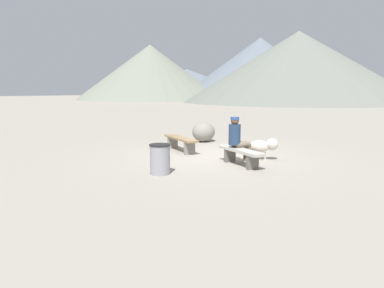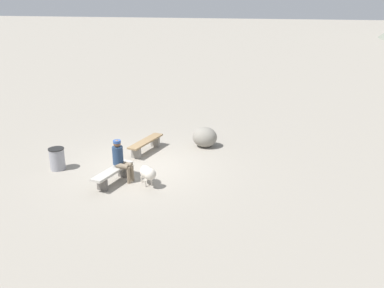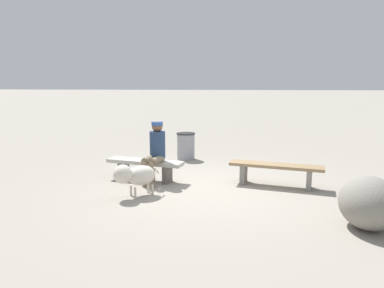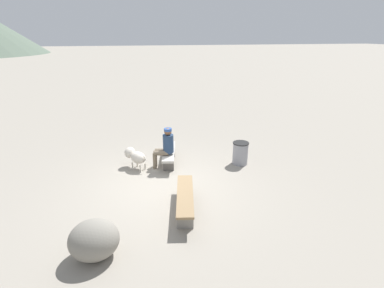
{
  "view_description": "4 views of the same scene",
  "coord_description": "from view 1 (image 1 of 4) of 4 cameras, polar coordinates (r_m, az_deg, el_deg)",
  "views": [
    {
      "loc": [
        7.73,
        -7.22,
        2.04
      ],
      "look_at": [
        -0.42,
        -0.57,
        0.38
      ],
      "focal_mm": 32.64,
      "sensor_mm": 36.0,
      "label": 1
    },
    {
      "loc": [
        11.88,
        4.68,
        5.35
      ],
      "look_at": [
        -0.55,
        1.63,
        0.76
      ],
      "focal_mm": 38.21,
      "sensor_mm": 36.0,
      "label": 2
    },
    {
      "loc": [
        -0.52,
        6.67,
        2.08
      ],
      "look_at": [
        0.48,
        -1.12,
        0.69
      ],
      "focal_mm": 32.19,
      "sensor_mm": 36.0,
      "label": 3
    },
    {
      "loc": [
        -7.06,
        0.9,
        3.95
      ],
      "look_at": [
        0.68,
        -0.95,
        0.89
      ],
      "focal_mm": 26.8,
      "sensor_mm": 36.0,
      "label": 4
    }
  ],
  "objects": [
    {
      "name": "trash_bin",
      "position": [
        8.46,
        -5.25,
        -2.47
      ],
      "size": [
        0.51,
        0.51,
        0.73
      ],
      "color": "gray",
      "rests_on": "ground"
    },
    {
      "name": "ground",
      "position": [
        10.78,
        3.76,
        -2.13
      ],
      "size": [
        210.0,
        210.0,
        0.06
      ],
      "primitive_type": "cube",
      "color": "gray"
    },
    {
      "name": "distant_peak_0",
      "position": [
        81.3,
        -0.84,
        9.84
      ],
      "size": [
        36.1,
        36.1,
        6.52
      ],
      "primitive_type": "cone",
      "color": "slate",
      "rests_on": "ground"
    },
    {
      "name": "boulder",
      "position": [
        13.6,
        1.91,
        1.98
      ],
      "size": [
        0.84,
        0.95,
        0.77
      ],
      "primitive_type": "ellipsoid",
      "rotation": [
        0.0,
        0.0,
        4.69
      ],
      "color": "gray",
      "rests_on": "ground"
    },
    {
      "name": "seated_person",
      "position": [
        9.71,
        7.41,
        1.25
      ],
      "size": [
        0.42,
        0.66,
        1.3
      ],
      "rotation": [
        0.0,
        0.0,
        -0.23
      ],
      "color": "navy",
      "rests_on": "ground"
    },
    {
      "name": "dog",
      "position": [
        10.34,
        11.65,
        -0.29
      ],
      "size": [
        0.78,
        0.72,
        0.64
      ],
      "rotation": [
        0.0,
        0.0,
        0.69
      ],
      "color": "beige",
      "rests_on": "ground"
    },
    {
      "name": "bench_left",
      "position": [
        11.54,
        -1.88,
        0.48
      ],
      "size": [
        1.91,
        0.76,
        0.46
      ],
      "rotation": [
        0.0,
        0.0,
        -0.21
      ],
      "color": "gray",
      "rests_on": "ground"
    },
    {
      "name": "distant_peak_2",
      "position": [
        70.01,
        -6.8,
        11.56
      ],
      "size": [
        28.66,
        28.66,
        10.53
      ],
      "primitive_type": "cone",
      "color": "gray",
      "rests_on": "ground"
    },
    {
      "name": "distant_peak_1",
      "position": [
        73.89,
        10.98,
        12.01
      ],
      "size": [
        34.17,
        34.17,
        12.29
      ],
      "primitive_type": "cone",
      "color": "slate",
      "rests_on": "ground"
    },
    {
      "name": "distant_peak_4",
      "position": [
        57.92,
        16.87,
        11.96
      ],
      "size": [
        35.57,
        35.57,
        10.87
      ],
      "primitive_type": "cone",
      "color": "slate",
      "rests_on": "ground"
    },
    {
      "name": "bench_right",
      "position": [
        9.47,
        7.96,
        -1.52
      ],
      "size": [
        1.74,
        0.71,
        0.45
      ],
      "rotation": [
        0.0,
        0.0,
        -0.21
      ],
      "color": "#605B56",
      "rests_on": "ground"
    }
  ]
}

